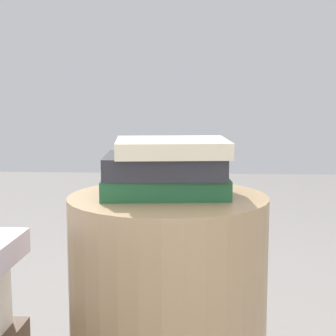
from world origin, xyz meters
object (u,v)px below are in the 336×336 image
Objects in this scene: book_forest at (165,186)px; book_charcoal at (165,165)px; side_table at (168,311)px; book_cream at (172,148)px.

book_charcoal reaches higher than book_forest.
book_forest is 1.05× the size of book_charcoal.
side_table is 2.20× the size of book_cream.
book_charcoal is 0.05m from book_cream.
book_charcoal is (-0.00, -0.01, 0.05)m from book_forest.
book_charcoal reaches higher than side_table.
side_table is 0.39m from book_cream.
side_table is at bearing -32.64° from book_cream.
book_cream is at bearing 153.23° from side_table.
book_cream reaches higher than book_forest.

